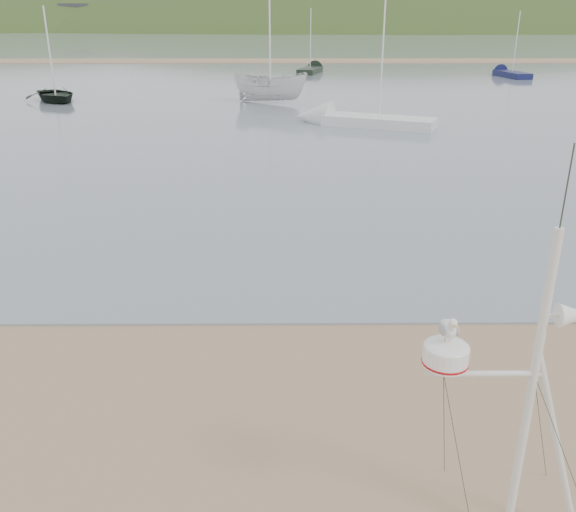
{
  "coord_description": "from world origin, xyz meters",
  "views": [
    {
      "loc": [
        1.83,
        -6.1,
        5.44
      ],
      "look_at": [
        1.89,
        1.0,
        2.6
      ],
      "focal_mm": 38.0,
      "sensor_mm": 36.0,
      "label": 1
    }
  ],
  "objects_px": {
    "mast_rig": "(516,459)",
    "sailboat_dark_mid": "(314,69)",
    "sailboat_white_near": "(341,119)",
    "boat_dark": "(52,67)",
    "sailboat_blue_far": "(504,73)",
    "boat_white": "(270,62)"
  },
  "relations": [
    {
      "from": "sailboat_white_near",
      "to": "boat_dark",
      "type": "bearing_deg",
      "value": 154.06
    },
    {
      "from": "mast_rig",
      "to": "sailboat_dark_mid",
      "type": "relative_size",
      "value": 0.68
    },
    {
      "from": "mast_rig",
      "to": "boat_dark",
      "type": "xyz_separation_m",
      "value": [
        -17.24,
        35.5,
        1.15
      ]
    },
    {
      "from": "sailboat_blue_far",
      "to": "sailboat_white_near",
      "type": "relative_size",
      "value": 0.82
    },
    {
      "from": "sailboat_blue_far",
      "to": "sailboat_dark_mid",
      "type": "height_order",
      "value": "sailboat_dark_mid"
    },
    {
      "from": "sailboat_blue_far",
      "to": "sailboat_dark_mid",
      "type": "xyz_separation_m",
      "value": [
        -17.26,
        4.27,
        -0.0
      ]
    },
    {
      "from": "boat_white",
      "to": "sailboat_white_near",
      "type": "height_order",
      "value": "sailboat_white_near"
    },
    {
      "from": "boat_white",
      "to": "sailboat_dark_mid",
      "type": "height_order",
      "value": "sailboat_dark_mid"
    },
    {
      "from": "mast_rig",
      "to": "boat_white",
      "type": "relative_size",
      "value": 0.88
    },
    {
      "from": "boat_white",
      "to": "sailboat_blue_far",
      "type": "relative_size",
      "value": 0.82
    },
    {
      "from": "boat_dark",
      "to": "sailboat_blue_far",
      "type": "distance_m",
      "value": 39.1
    },
    {
      "from": "sailboat_white_near",
      "to": "sailboat_blue_far",
      "type": "bearing_deg",
      "value": 56.37
    },
    {
      "from": "mast_rig",
      "to": "sailboat_white_near",
      "type": "height_order",
      "value": "sailboat_white_near"
    },
    {
      "from": "boat_dark",
      "to": "sailboat_blue_far",
      "type": "height_order",
      "value": "sailboat_blue_far"
    },
    {
      "from": "sailboat_dark_mid",
      "to": "boat_white",
      "type": "bearing_deg",
      "value": -99.8
    },
    {
      "from": "mast_rig",
      "to": "sailboat_blue_far",
      "type": "xyz_separation_m",
      "value": [
        17.8,
        52.74,
        -0.76
      ]
    },
    {
      "from": "mast_rig",
      "to": "sailboat_dark_mid",
      "type": "bearing_deg",
      "value": 89.46
    },
    {
      "from": "boat_dark",
      "to": "sailboat_white_near",
      "type": "bearing_deg",
      "value": -61.95
    },
    {
      "from": "boat_white",
      "to": "sailboat_white_near",
      "type": "distance_m",
      "value": 9.25
    },
    {
      "from": "mast_rig",
      "to": "boat_dark",
      "type": "relative_size",
      "value": 1.01
    },
    {
      "from": "mast_rig",
      "to": "sailboat_dark_mid",
      "type": "height_order",
      "value": "sailboat_dark_mid"
    },
    {
      "from": "boat_white",
      "to": "sailboat_blue_far",
      "type": "bearing_deg",
      "value": -28.0
    }
  ]
}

